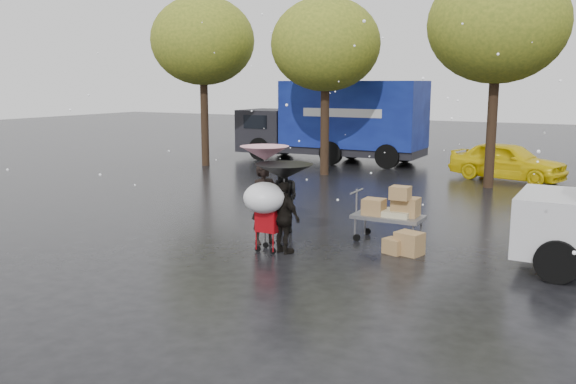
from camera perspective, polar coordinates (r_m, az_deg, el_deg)
The scene contains 13 objects.
ground at distance 12.78m, azimuth -1.49°, elevation -5.36°, with size 90.00×90.00×0.00m, color black.
person_pink at distance 13.06m, azimuth -2.17°, elevation -1.06°, with size 0.64×0.42×1.76m, color black.
person_middle at distance 14.07m, azimuth -0.42°, elevation -0.56°, with size 0.78×0.61×1.60m, color black.
person_black at distance 12.31m, azimuth -0.35°, elevation -2.41°, with size 0.87×0.36×1.48m, color black.
umbrella_pink at distance 12.89m, azimuth -2.21°, elevation 3.63°, with size 1.04×1.04×2.11m.
umbrella_black at distance 12.14m, azimuth -0.36°, elevation 1.92°, with size 1.17×1.17×1.83m.
vendor_cart at distance 13.36m, azimuth 9.71°, elevation -1.61°, with size 1.52×0.80×1.27m.
shopping_cart at distance 12.27m, azimuth -2.16°, elevation -0.91°, with size 0.84×0.84×1.46m.
blue_truck at distance 26.85m, azimuth 4.44°, elevation 6.61°, with size 8.30×2.60×3.50m.
box_ground_near at distance 12.57m, azimuth 11.28°, elevation -4.73°, with size 0.51×0.41×0.46m, color olive.
box_ground_far at distance 12.59m, azimuth 9.88°, elevation -5.02°, with size 0.40×0.31×0.31m, color olive.
yellow_taxi at distance 22.98m, azimuth 19.86°, elevation 2.73°, with size 1.61×4.00×1.36m, color yellow.
tree_row at distance 21.75m, azimuth 11.04°, elevation 14.23°, with size 21.60×4.40×7.12m.
Camera 1 is at (6.17, -10.65, 3.43)m, focal length 38.00 mm.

